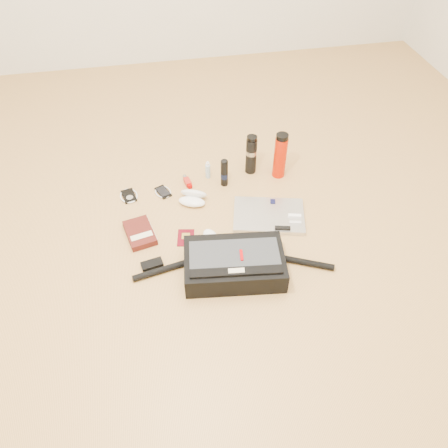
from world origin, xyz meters
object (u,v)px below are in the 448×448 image
object	(u,v)px
thermos_black	(251,154)
laptop	(269,216)
thermos_red	(280,156)
messenger_bag	(234,264)
book	(140,233)

from	to	relation	value
thermos_black	laptop	bearing A→B (deg)	-89.00
laptop	thermos_red	distance (m)	0.38
messenger_bag	thermos_black	bearing A→B (deg)	77.64
thermos_red	book	bearing A→B (deg)	-157.81
messenger_bag	laptop	distance (m)	0.41
laptop	thermos_black	size ratio (longest dim) A/B	1.74
laptop	messenger_bag	bearing A→B (deg)	-114.90
book	thermos_black	bearing A→B (deg)	18.36
messenger_bag	thermos_black	xyz separation A→B (m)	(0.25, 0.70, 0.06)
laptop	book	xyz separation A→B (m)	(-0.66, -0.00, 0.00)
book	thermos_red	size ratio (longest dim) A/B	0.80
thermos_red	thermos_black	bearing A→B (deg)	156.91
messenger_bag	laptop	xyz separation A→B (m)	(0.25, 0.31, -0.05)
messenger_bag	book	world-z (taller)	messenger_bag
laptop	thermos_red	xyz separation A→B (m)	(0.14, 0.33, 0.12)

